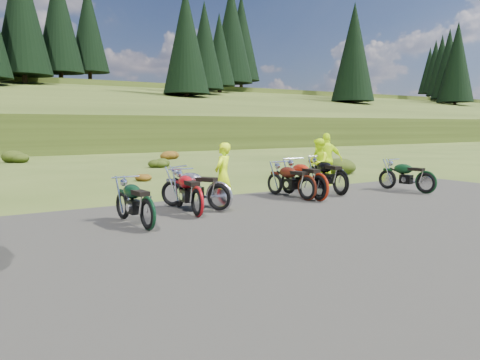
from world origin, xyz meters
TOP-DOWN VIEW (x-y plane):
  - ground at (0.00, 0.00)m, footprint 300.00×300.00m
  - gravel_pad at (0.00, -2.00)m, footprint 20.00×12.00m
  - hill_slope at (0.00, 50.00)m, footprint 300.00×45.97m
  - conifer_23 at (3.00, 62.00)m, footprint 7.48×7.48m
  - conifer_24 at (9.00, 68.00)m, footprint 7.04×7.04m
  - conifer_25 at (15.00, 74.00)m, footprint 6.60×6.60m
  - conifer_26 at (21.00, 49.00)m, footprint 6.16×6.16m
  - conifer_27 at (27.00, 55.00)m, footprint 5.72×5.72m
  - conifer_28 at (33.00, 61.00)m, footprint 5.28×5.28m
  - conifer_29 at (39.00, 67.00)m, footprint 7.92×7.92m
  - conifer_30 at (45.00, 73.00)m, footprint 7.48×7.48m
  - conifer_31 at (51.00, 48.00)m, footprint 7.04×7.04m
  - conifer_32 at (57.00, 54.00)m, footprint 6.60×6.60m
  - conifer_33 at (63.00, 60.00)m, footprint 6.16×6.16m
  - conifer_34 at (69.00, 66.00)m, footprint 5.72×5.72m
  - conifer_35 at (75.00, 72.00)m, footprint 5.28×5.28m
  - conifer_36 at (81.00, 78.00)m, footprint 7.92×7.92m
  - conifer_37 at (87.00, 53.00)m, footprint 7.48×7.48m
  - conifer_38 at (93.00, 59.00)m, footprint 7.04×7.04m
  - conifer_39 at (99.00, 65.00)m, footprint 6.60×6.60m
  - conifer_40 at (105.00, 71.00)m, footprint 6.16×6.16m
  - conifer_41 at (111.00, 77.00)m, footprint 5.72×5.72m
  - shrub_3 at (-3.30, 21.90)m, footprint 1.56×1.56m
  - shrub_4 at (-0.40, 9.20)m, footprint 0.77×0.77m
  - shrub_5 at (2.50, 14.50)m, footprint 1.03×1.03m
  - shrub_6 at (5.40, 19.80)m, footprint 1.30×1.30m
  - shrub_7 at (8.30, 7.10)m, footprint 1.56×1.56m
  - shrub_8 at (11.20, 12.40)m, footprint 0.77×0.77m
  - motorcycle_1 at (-1.97, 1.39)m, footprint 0.92×2.15m
  - motorcycle_2 at (-3.49, 0.66)m, footprint 0.79×2.05m
  - motorcycle_3 at (-1.19, 1.71)m, footprint 1.70×2.24m
  - motorcycle_4 at (1.81, 1.86)m, footprint 0.87×2.15m
  - motorcycle_5 at (3.32, 2.06)m, footprint 1.06×2.36m
  - motorcycle_6 at (2.03, 1.59)m, footprint 0.89×2.33m
  - motorcycle_7 at (5.90, 0.90)m, footprint 0.99×2.13m
  - person_middle at (-0.78, 2.22)m, footprint 0.75×0.69m
  - person_right_a at (3.60, 3.39)m, footprint 1.06×1.04m
  - person_right_b at (4.57, 4.04)m, footprint 1.18×0.98m

SIDE VIEW (x-z plane):
  - ground at x=0.00m, z-range 0.00..0.00m
  - gravel_pad at x=0.00m, z-range -0.02..0.02m
  - hill_slope at x=0.00m, z-range -4.69..4.69m
  - motorcycle_1 at x=-1.97m, z-range -0.55..0.55m
  - motorcycle_2 at x=-3.49m, z-range -0.53..0.53m
  - motorcycle_3 at x=-1.19m, z-range -0.57..0.57m
  - motorcycle_4 at x=1.81m, z-range -0.55..0.55m
  - motorcycle_5 at x=3.32m, z-range -0.60..0.60m
  - motorcycle_6 at x=2.03m, z-range -0.60..0.60m
  - motorcycle_7 at x=5.90m, z-range -0.54..0.54m
  - shrub_4 at x=-0.40m, z-range 0.00..0.45m
  - shrub_8 at x=11.20m, z-range 0.00..0.45m
  - shrub_5 at x=2.50m, z-range 0.00..0.61m
  - shrub_6 at x=5.40m, z-range 0.00..0.77m
  - shrub_3 at x=-3.30m, z-range 0.00..0.92m
  - shrub_7 at x=8.30m, z-range 0.00..0.92m
  - person_middle at x=-0.78m, z-range 0.00..1.71m
  - person_right_a at x=3.60m, z-range 0.00..1.73m
  - person_right_b at x=4.57m, z-range 0.00..1.89m
  - conifer_26 at x=21.00m, z-range 5.37..21.37m
  - conifer_27 at x=27.00m, z-range 6.56..21.56m
  - conifer_31 at x=51.00m, z-range 5.18..23.18m
  - conifer_28 at x=33.00m, z-range 7.76..21.76m
  - conifer_32 at x=57.00m, z-range 6.37..23.37m
  - conifer_33 at x=63.00m, z-range 7.56..23.56m
  - conifer_37 at x=87.00m, z-range 6.17..25.17m
  - conifer_34 at x=69.00m, z-range 8.76..23.76m
  - conifer_38 at x=93.00m, z-range 7.37..25.37m
  - conifer_35 at x=75.00m, z-range 9.95..23.95m
  - conifer_39 at x=99.00m, z-range 8.56..25.56m
  - conifer_23 at x=3.00m, z-range 7.97..26.97m
  - conifer_41 at x=111.00m, z-range 10.15..25.15m
  - conifer_40 at x=105.00m, z-range 9.76..25.76m
  - conifer_24 at x=9.00m, z-range 9.16..27.16m
  - conifer_25 at x=15.00m, z-range 10.16..27.16m
  - conifer_29 at x=39.00m, z-range 8.97..28.97m
  - conifer_30 at x=45.00m, z-range 10.16..29.16m
  - conifer_36 at x=81.00m, z-range 10.16..30.16m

